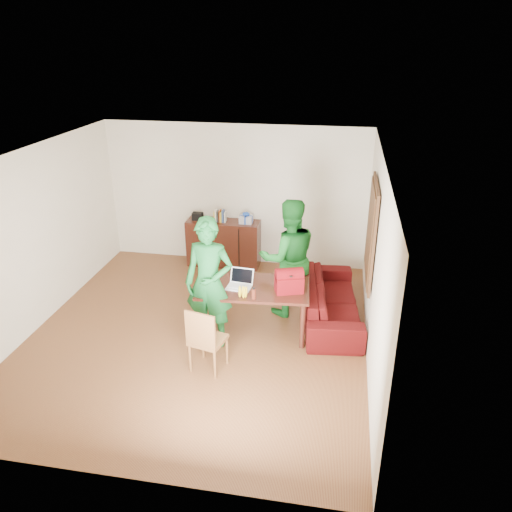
% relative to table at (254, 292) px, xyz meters
% --- Properties ---
extents(room, '(5.20, 5.70, 2.90)m').
position_rel_table_xyz_m(room, '(-0.80, -0.09, 0.64)').
color(room, '#4C2213').
rests_on(room, ground).
extents(table, '(1.70, 1.05, 0.77)m').
position_rel_table_xyz_m(table, '(0.00, 0.00, 0.00)').
color(table, black).
rests_on(table, ground).
extents(chair, '(0.52, 0.50, 0.95)m').
position_rel_table_xyz_m(chair, '(-0.44, -1.03, -0.39)').
color(chair, brown).
rests_on(chair, ground).
extents(person_near, '(0.73, 0.51, 1.93)m').
position_rel_table_xyz_m(person_near, '(-0.57, -0.39, 0.29)').
color(person_near, '#156128').
rests_on(person_near, ground).
extents(person_far, '(1.13, 1.00, 1.92)m').
position_rel_table_xyz_m(person_far, '(0.43, 0.68, 0.29)').
color(person_far, '#145E1C').
rests_on(person_far, ground).
extents(laptop, '(0.37, 0.28, 0.25)m').
position_rel_table_xyz_m(laptop, '(-0.20, -0.09, 0.14)').
color(laptop, white).
rests_on(laptop, table).
extents(bananas, '(0.19, 0.13, 0.07)m').
position_rel_table_xyz_m(bananas, '(-0.09, -0.35, 0.13)').
color(bananas, gold).
rests_on(bananas, table).
extents(bottle, '(0.07, 0.07, 0.18)m').
position_rel_table_xyz_m(bottle, '(0.07, -0.37, 0.18)').
color(bottle, '#5A2114').
rests_on(bottle, table).
extents(red_bag, '(0.44, 0.34, 0.29)m').
position_rel_table_xyz_m(red_bag, '(0.53, -0.07, 0.24)').
color(red_bag, '#700A07').
rests_on(red_bag, table).
extents(sofa, '(1.06, 2.21, 0.62)m').
position_rel_table_xyz_m(sofa, '(1.14, 0.60, -0.36)').
color(sofa, '#41080E').
rests_on(sofa, ground).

